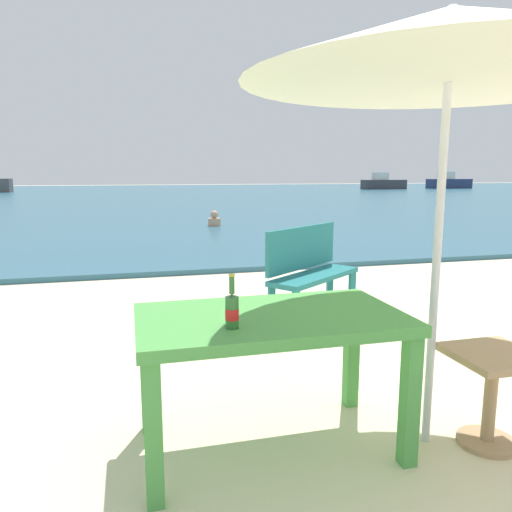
# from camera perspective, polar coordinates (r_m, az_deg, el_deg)

# --- Properties ---
(ground_plane) EXTENTS (120.00, 120.00, 0.00)m
(ground_plane) POSITION_cam_1_polar(r_m,az_deg,el_deg) (3.19, 26.56, -19.36)
(ground_plane) COLOR beige
(sea_water) EXTENTS (120.00, 50.00, 0.08)m
(sea_water) POSITION_cam_1_polar(r_m,az_deg,el_deg) (32.15, -11.17, 6.97)
(sea_water) COLOR #2D6075
(sea_water) RESTS_ON ground_plane
(picnic_table_green) EXTENTS (1.40, 0.80, 0.76)m
(picnic_table_green) POSITION_cam_1_polar(r_m,az_deg,el_deg) (2.63, 1.72, -9.07)
(picnic_table_green) COLOR #4C9E47
(picnic_table_green) RESTS_ON ground_plane
(beer_bottle_amber) EXTENTS (0.07, 0.07, 0.26)m
(beer_bottle_amber) POSITION_cam_1_polar(r_m,az_deg,el_deg) (2.34, -2.82, -6.24)
(beer_bottle_amber) COLOR #2D662D
(beer_bottle_amber) RESTS_ON picnic_table_green
(patio_umbrella) EXTENTS (2.10, 2.10, 2.30)m
(patio_umbrella) POSITION_cam_1_polar(r_m,az_deg,el_deg) (2.79, 21.77, 21.93)
(patio_umbrella) COLOR silver
(patio_umbrella) RESTS_ON ground_plane
(side_table_wood) EXTENTS (0.44, 0.44, 0.54)m
(side_table_wood) POSITION_cam_1_polar(r_m,az_deg,el_deg) (3.04, 25.81, -13.37)
(side_table_wood) COLOR tan
(side_table_wood) RESTS_ON ground_plane
(bench_teal_center) EXTENTS (1.18, 1.01, 0.95)m
(bench_teal_center) POSITION_cam_1_polar(r_m,az_deg,el_deg) (5.04, 6.25, -1.25)
(bench_teal_center) COLOR #237275
(bench_teal_center) RESTS_ON ground_plane
(swimmer_person) EXTENTS (0.34, 0.34, 0.41)m
(swimmer_person) POSITION_cam_1_polar(r_m,az_deg,el_deg) (13.18, -4.89, 4.23)
(swimmer_person) COLOR tan
(swimmer_person) RESTS_ON sea_water
(boat_tanker) EXTENTS (4.07, 1.11, 1.48)m
(boat_tanker) POSITION_cam_1_polar(r_m,az_deg,el_deg) (47.62, 21.58, 8.01)
(boat_tanker) COLOR navy
(boat_tanker) RESTS_ON sea_water
(boat_ferry) EXTENTS (3.86, 1.05, 1.40)m
(boat_ferry) POSITION_cam_1_polar(r_m,az_deg,el_deg) (43.64, 14.65, 8.24)
(boat_ferry) COLOR #38383F
(boat_ferry) RESTS_ON sea_water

